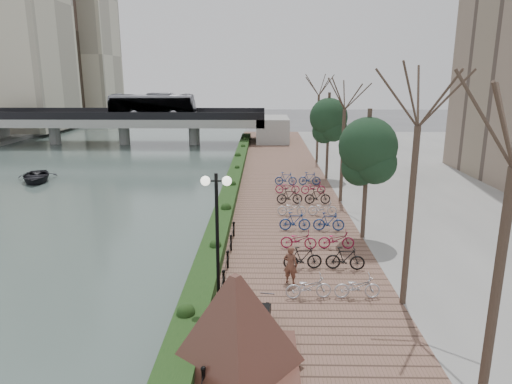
{
  "coord_description": "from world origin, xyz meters",
  "views": [
    {
      "loc": [
        2.93,
        -13.17,
        8.48
      ],
      "look_at": [
        2.48,
        12.38,
        2.0
      ],
      "focal_mm": 32.0,
      "sensor_mm": 36.0,
      "label": 1
    }
  ],
  "objects_px": {
    "motorcycle": "(264,315)",
    "pedestrian": "(290,265)",
    "boat": "(36,176)",
    "lamppost": "(217,214)",
    "granite_monument": "(236,323)"
  },
  "relations": [
    {
      "from": "lamppost",
      "to": "pedestrian",
      "type": "relative_size",
      "value": 3.18
    },
    {
      "from": "motorcycle",
      "to": "pedestrian",
      "type": "bearing_deg",
      "value": 81.99
    },
    {
      "from": "lamppost",
      "to": "motorcycle",
      "type": "bearing_deg",
      "value": -34.21
    },
    {
      "from": "motorcycle",
      "to": "pedestrian",
      "type": "height_order",
      "value": "pedestrian"
    },
    {
      "from": "motorcycle",
      "to": "boat",
      "type": "bearing_deg",
      "value": 138.22
    },
    {
      "from": "granite_monument",
      "to": "lamppost",
      "type": "xyz_separation_m",
      "value": [
        -0.8,
        3.28,
        2.1
      ]
    },
    {
      "from": "lamppost",
      "to": "boat",
      "type": "relative_size",
      "value": 1.14
    },
    {
      "from": "boat",
      "to": "granite_monument",
      "type": "bearing_deg",
      "value": -74.67
    },
    {
      "from": "motorcycle",
      "to": "pedestrian",
      "type": "xyz_separation_m",
      "value": [
        1.04,
        3.38,
        0.3
      ]
    },
    {
      "from": "lamppost",
      "to": "pedestrian",
      "type": "bearing_deg",
      "value": 41.38
    },
    {
      "from": "granite_monument",
      "to": "motorcycle",
      "type": "xyz_separation_m",
      "value": [
        0.78,
        2.21,
        -0.98
      ]
    },
    {
      "from": "boat",
      "to": "lamppost",
      "type": "bearing_deg",
      "value": -72.11
    },
    {
      "from": "pedestrian",
      "to": "boat",
      "type": "distance_m",
      "value": 28.13
    },
    {
      "from": "granite_monument",
      "to": "boat",
      "type": "height_order",
      "value": "granite_monument"
    },
    {
      "from": "motorcycle",
      "to": "pedestrian",
      "type": "distance_m",
      "value": 3.55
    }
  ]
}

